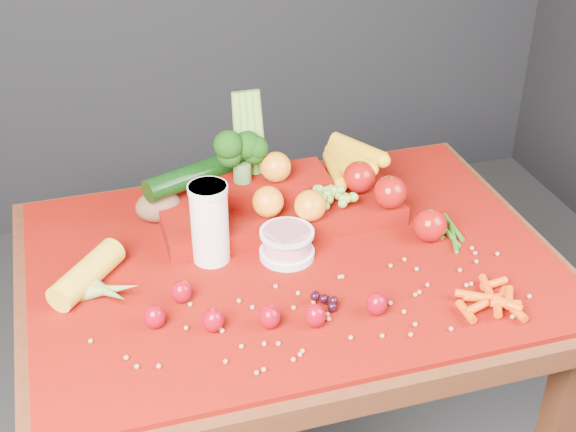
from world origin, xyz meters
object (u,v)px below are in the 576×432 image
object	(u,v)px
milk_glass	(209,220)
yogurt_bowl	(287,243)
produce_mound	(287,193)
table	(291,298)

from	to	relation	value
milk_glass	yogurt_bowl	xyz separation A→B (m)	(0.15, -0.04, -0.06)
milk_glass	yogurt_bowl	size ratio (longest dim) A/B	1.52
produce_mound	yogurt_bowl	bearing A→B (deg)	-106.91
milk_glass	table	bearing A→B (deg)	-14.92
yogurt_bowl	produce_mound	size ratio (longest dim) A/B	0.19
milk_glass	produce_mound	xyz separation A→B (m)	(0.20, 0.12, -0.03)
table	milk_glass	size ratio (longest dim) A/B	6.38
milk_glass	produce_mound	bearing A→B (deg)	30.61
table	produce_mound	distance (m)	0.23
table	produce_mound	xyz separation A→B (m)	(0.04, 0.16, 0.16)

